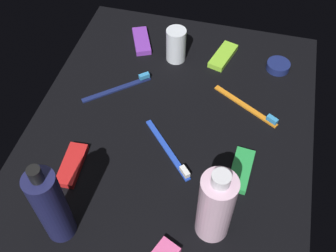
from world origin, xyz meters
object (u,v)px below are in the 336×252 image
at_px(toothbrush_orange, 249,107).
at_px(snack_bar_lime, 223,56).
at_px(bodywash_bottle, 216,206).
at_px(toothbrush_navy, 121,87).
at_px(deodorant_stick, 176,45).
at_px(toothbrush_blue, 170,152).
at_px(snack_bar_red, 72,165).
at_px(snack_bar_green, 241,170).
at_px(snack_bar_purple, 142,41).
at_px(lotion_bottle, 51,206).
at_px(cream_tin_left, 278,66).

relative_size(toothbrush_orange, snack_bar_lime, 1.56).
distance_m(bodywash_bottle, toothbrush_navy, 0.42).
distance_m(deodorant_stick, toothbrush_blue, 0.31).
height_order(snack_bar_red, snack_bar_green, same).
bearing_deg(snack_bar_red, toothbrush_navy, 169.91).
xyz_separation_m(toothbrush_orange, snack_bar_purple, (-0.17, -0.32, 0.00)).
distance_m(snack_bar_red, snack_bar_green, 0.36).
relative_size(toothbrush_blue, toothbrush_orange, 0.86).
xyz_separation_m(toothbrush_orange, snack_bar_lime, (-0.16, -0.09, 0.00)).
bearing_deg(snack_bar_lime, lotion_bottle, -5.47).
height_order(bodywash_bottle, cream_tin_left, bodywash_bottle).
bearing_deg(lotion_bottle, cream_tin_left, 146.48).
bearing_deg(snack_bar_lime, snack_bar_green, 31.51).
distance_m(toothbrush_blue, snack_bar_purple, 0.38).
bearing_deg(toothbrush_navy, snack_bar_lime, 127.17).
xyz_separation_m(toothbrush_orange, toothbrush_navy, (0.01, -0.32, 0.00)).
bearing_deg(snack_bar_lime, toothbrush_orange, 44.94).
distance_m(deodorant_stick, toothbrush_orange, 0.25).
relative_size(toothbrush_blue, cream_tin_left, 2.34).
distance_m(deodorant_stick, cream_tin_left, 0.27).
xyz_separation_m(bodywash_bottle, cream_tin_left, (-0.47, 0.09, -0.08)).
bearing_deg(toothbrush_navy, lotion_bottle, 1.36).
height_order(toothbrush_orange, cream_tin_left, toothbrush_orange).
distance_m(toothbrush_navy, snack_bar_red, 0.25).
bearing_deg(snack_bar_green, toothbrush_blue, -88.65).
height_order(deodorant_stick, snack_bar_green, deodorant_stick).
xyz_separation_m(lotion_bottle, snack_bar_green, (-0.21, 0.31, -0.09)).
relative_size(bodywash_bottle, deodorant_stick, 2.07).
relative_size(bodywash_bottle, snack_bar_lime, 1.82).
distance_m(lotion_bottle, snack_bar_green, 0.39).
bearing_deg(toothbrush_navy, snack_bar_green, 62.34).
xyz_separation_m(bodywash_bottle, snack_bar_red, (-0.06, -0.31, -0.08)).
xyz_separation_m(toothbrush_navy, snack_bar_green, (0.17, 0.32, 0.00)).
xyz_separation_m(lotion_bottle, toothbrush_navy, (-0.38, -0.01, -0.09)).
height_order(toothbrush_blue, snack_bar_green, toothbrush_blue).
bearing_deg(toothbrush_orange, snack_bar_purple, -117.86).
bearing_deg(lotion_bottle, toothbrush_orange, 141.80).
distance_m(bodywash_bottle, snack_bar_purple, 0.57).
bearing_deg(toothbrush_navy, snack_bar_purple, 179.90).
height_order(toothbrush_orange, snack_bar_green, toothbrush_orange).
relative_size(toothbrush_blue, snack_bar_green, 1.34).
xyz_separation_m(snack_bar_lime, snack_bar_green, (0.34, 0.09, 0.00)).
relative_size(bodywash_bottle, toothbrush_navy, 1.31).
bearing_deg(toothbrush_orange, snack_bar_green, 1.56).
distance_m(bodywash_bottle, snack_bar_red, 0.33).
height_order(toothbrush_navy, snack_bar_lime, toothbrush_navy).
xyz_separation_m(toothbrush_blue, snack_bar_red, (0.08, -0.19, 0.00)).
bearing_deg(snack_bar_green, toothbrush_orange, -173.98).
bearing_deg(snack_bar_red, snack_bar_lime, 144.84).
height_order(bodywash_bottle, toothbrush_navy, bodywash_bottle).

